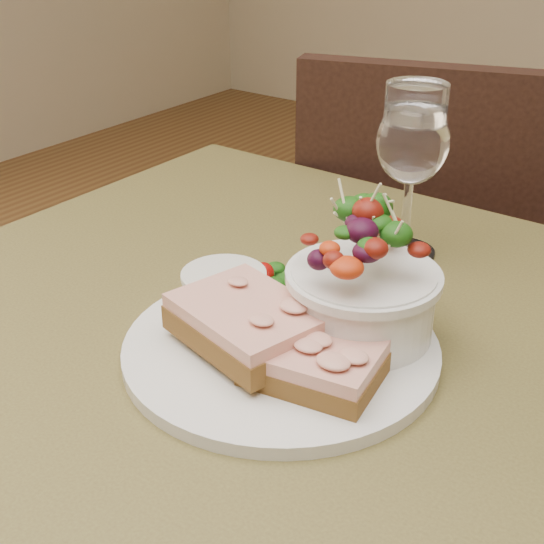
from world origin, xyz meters
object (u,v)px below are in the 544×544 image
Objects in this scene: chair_far at (428,374)px; sandwich_back at (248,322)px; cafe_table at (264,425)px; sandwich_front at (314,362)px; dinner_plate at (281,348)px; wine_glass at (412,147)px; ramekin at (224,288)px; salad_bowl at (364,273)px.

chair_far is 6.23× the size of sandwich_back.
cafe_table is 5.54× the size of sandwich_back.
sandwich_back is at bearing 167.10° from sandwich_front.
dinner_plate is 0.27m from wine_glass.
sandwich_back is (0.01, -0.03, 0.14)m from cafe_table.
ramekin is at bearing 151.37° from sandwich_front.
sandwich_back reaches higher than cafe_table.
chair_far is 7.09× the size of salad_bowl.
ramekin is at bearing 76.90° from chair_far.
sandwich_back is 0.28m from wine_glass.
ramekin is (-0.05, 0.01, 0.13)m from cafe_table.
sandwich_back is at bearing -74.35° from cafe_table.
ramekin is at bearing 166.26° from dinner_plate.
wine_glass reaches higher than salad_bowl.
dinner_plate is (0.13, -0.66, 0.46)m from chair_far.
wine_glass reaches higher than sandwich_front.
ramekin is 0.58× the size of salad_bowl.
sandwich_back reaches higher than sandwich_front.
ramekin is (-0.13, 0.05, 0.00)m from sandwich_front.
cafe_table is 0.11m from dinner_plate.
dinner_plate is at bearing 83.48° from chair_far.
sandwich_back is at bearing -92.49° from wine_glass.
cafe_table is 0.19m from salad_bowl.
sandwich_back is (-0.07, 0.00, 0.01)m from sandwich_front.
salad_bowl is (0.08, 0.04, 0.17)m from cafe_table.
ramekin is at bearing 172.57° from cafe_table.
ramekin reaches higher than cafe_table.
chair_far reaches higher than cafe_table.
chair_far is 0.86m from sandwich_front.
sandwich_back is at bearing -130.42° from dinner_plate.
cafe_table is at bearing -150.39° from salad_bowl.
sandwich_front is 0.91× the size of salad_bowl.
salad_bowl reaches higher than dinner_plate.
salad_bowl is at bearing 49.92° from dinner_plate.
cafe_table is 10.86× the size of ramekin.
cafe_table is at bearing 144.60° from sandwich_front.
chair_far is (-0.10, 0.65, -0.36)m from cafe_table.
chair_far is at bearing 95.73° from sandwich_front.
sandwich_front is at bearing -27.20° from dinner_plate.
ramekin is 0.14m from salad_bowl.
sandwich_back is at bearing -34.49° from ramekin.
wine_glass is at bearing 91.74° from dinner_plate.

